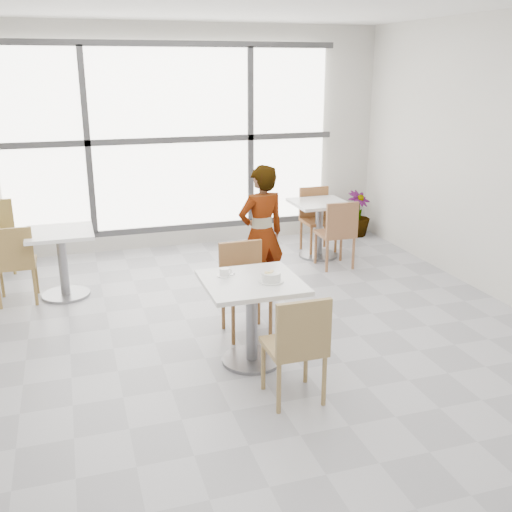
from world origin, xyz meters
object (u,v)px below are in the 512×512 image
object	(u,v)px
bg_chair_right_far	(316,215)
plant_right	(357,214)
main_table	(252,305)
bg_chair_left_near	(14,260)
oatmeal_bowl	(271,277)
person	(261,234)
chair_near	(298,343)
bg_table_right	(319,221)
bg_table_left	(62,254)
bg_chair_right_near	(338,230)
coffee_cup	(225,273)
chair_far	(244,282)

from	to	relation	value
bg_chair_right_far	plant_right	size ratio (longest dim) A/B	1.29
main_table	bg_chair_left_near	xyz separation A→B (m)	(-2.00, 2.01, -0.02)
oatmeal_bowl	person	size ratio (longest dim) A/B	0.14
chair_near	bg_table_right	distance (m)	3.68
main_table	bg_table_left	xyz separation A→B (m)	(-1.52, 2.10, -0.04)
person	bg_chair_right_near	xyz separation A→B (m)	(1.24, 0.71, -0.24)
chair_near	bg_table_right	size ratio (longest dim) A/B	1.16
bg_chair_right_far	bg_chair_left_near	bearing A→B (deg)	-167.53
bg_chair_left_near	bg_chair_right_near	distance (m)	3.76
oatmeal_bowl	plant_right	distance (m)	4.31
coffee_cup	bg_chair_right_far	bearing A→B (deg)	53.29
chair_far	main_table	bearing A→B (deg)	-100.48
main_table	person	distance (m)	1.46
chair_near	bg_table_right	bearing A→B (deg)	-115.95
bg_table_left	main_table	bearing A→B (deg)	-54.10
bg_chair_right_far	coffee_cup	bearing A→B (deg)	-126.71
person	bg_chair_right_far	world-z (taller)	person
main_table	bg_chair_right_near	xyz separation A→B (m)	(1.76, 2.05, -0.02)
coffee_cup	plant_right	xyz separation A→B (m)	(2.89, 3.18, -0.44)
chair_far	coffee_cup	size ratio (longest dim) A/B	5.47
person	oatmeal_bowl	bearing A→B (deg)	63.29
chair_far	person	size ratio (longest dim) A/B	0.59
bg_table_left	chair_far	bearing A→B (deg)	-41.99
coffee_cup	bg_chair_right_far	world-z (taller)	bg_chair_right_far
plant_right	bg_chair_right_near	bearing A→B (deg)	-125.82
oatmeal_bowl	coffee_cup	distance (m)	0.42
chair_near	bg_chair_left_near	distance (m)	3.47
coffee_cup	plant_right	bearing A→B (deg)	47.77
oatmeal_bowl	bg_table_left	world-z (taller)	oatmeal_bowl
coffee_cup	bg_chair_right_near	size ratio (longest dim) A/B	0.18
bg_table_left	bg_chair_left_near	xyz separation A→B (m)	(-0.48, -0.09, 0.01)
coffee_cup	bg_chair_right_near	bearing A→B (deg)	44.00
bg_chair_left_near	bg_chair_right_near	xyz separation A→B (m)	(3.76, 0.04, 0.00)
bg_chair_left_near	bg_chair_right_far	size ratio (longest dim) A/B	1.00
person	bg_chair_left_near	bearing A→B (deg)	-26.38
bg_table_right	plant_right	size ratio (longest dim) A/B	1.11
main_table	bg_chair_right_near	distance (m)	2.70
oatmeal_bowl	bg_chair_right_near	distance (m)	2.70
person	plant_right	bearing A→B (deg)	-148.92
bg_table_right	bg_chair_left_near	xyz separation A→B (m)	(-3.74, -0.57, 0.01)
person	bg_chair_left_near	xyz separation A→B (m)	(-2.53, 0.67, -0.24)
coffee_cup	bg_chair_left_near	bearing A→B (deg)	134.54
main_table	bg_chair_left_near	distance (m)	2.84
oatmeal_bowl	plant_right	world-z (taller)	oatmeal_bowl
bg_chair_right_far	bg_table_left	bearing A→B (deg)	-167.23
coffee_cup	bg_chair_right_near	world-z (taller)	bg_chair_right_near
main_table	person	bearing A→B (deg)	68.61
main_table	oatmeal_bowl	distance (m)	0.32
main_table	coffee_cup	size ratio (longest dim) A/B	5.03
chair_far	person	bearing A→B (deg)	60.21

